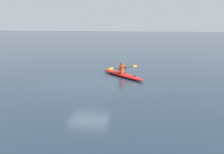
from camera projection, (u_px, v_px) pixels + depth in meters
name	position (u px, v px, depth m)	size (l,w,h in m)	color
ground_plane	(89.00, 83.00, 17.30)	(160.00, 160.00, 0.00)	#1E2D3D
kayak	(122.00, 74.00, 19.48)	(3.66, 4.03, 0.25)	red
kayaker	(122.00, 68.00, 19.41)	(1.83, 1.62, 0.78)	#E04C14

